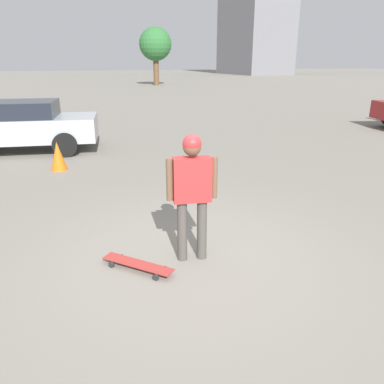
{
  "coord_description": "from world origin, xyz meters",
  "views": [
    {
      "loc": [
        4.12,
        -1.58,
        2.48
      ],
      "look_at": [
        0.0,
        0.0,
        0.94
      ],
      "focal_mm": 35.0,
      "sensor_mm": 36.0,
      "label": 1
    }
  ],
  "objects": [
    {
      "name": "car_parked_near",
      "position": [
        -7.59,
        -2.35,
        0.75
      ],
      "size": [
        2.53,
        4.55,
        1.43
      ],
      "rotation": [
        0.0,
        0.0,
        -1.75
      ],
      "color": "#ADB2B7",
      "rests_on": "ground_plane"
    },
    {
      "name": "skateboard",
      "position": [
        0.02,
        -0.74,
        0.07
      ],
      "size": [
        0.84,
        0.79,
        0.09
      ],
      "rotation": [
        0.0,
        0.0,
        -2.4
      ],
      "color": "#A5332D",
      "rests_on": "ground_plane"
    },
    {
      "name": "person",
      "position": [
        0.0,
        0.0,
        1.02
      ],
      "size": [
        0.29,
        0.63,
        1.66
      ],
      "rotation": [
        0.0,
        0.0,
        1.37
      ],
      "color": "#4C4742",
      "rests_on": "ground_plane"
    },
    {
      "name": "traffic_cone",
      "position": [
        -5.15,
        -1.45,
        0.34
      ],
      "size": [
        0.38,
        0.38,
        0.69
      ],
      "color": "orange",
      "rests_on": "ground_plane"
    },
    {
      "name": "ground_plane",
      "position": [
        0.0,
        0.0,
        0.0
      ],
      "size": [
        220.0,
        220.0,
        0.0
      ],
      "primitive_type": "plane",
      "color": "gray"
    },
    {
      "name": "tree_distant",
      "position": [
        -36.93,
        10.02,
        4.14
      ],
      "size": [
        3.41,
        3.41,
        5.91
      ],
      "color": "brown",
      "rests_on": "ground_plane"
    }
  ]
}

